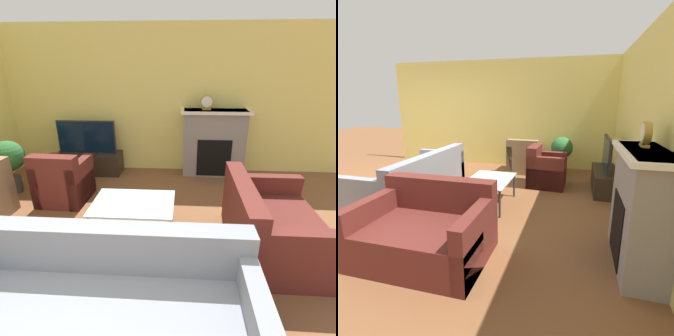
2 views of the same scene
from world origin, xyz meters
TOP-DOWN VIEW (x-y plane):
  - wall_back at (0.00, 4.42)m, footprint 8.11×0.06m
  - fireplace at (1.38, 4.19)m, footprint 1.26×0.45m
  - tv_stand at (-1.02, 4.09)m, footprint 1.25×0.44m
  - tv at (-1.02, 4.09)m, footprint 1.10×0.06m
  - couch_sectional at (0.24, 0.77)m, footprint 2.33×0.98m
  - couch_loveseat at (1.83, 1.98)m, footprint 0.99×1.38m
  - armchair_accent at (-1.02, 2.94)m, footprint 0.73×0.75m
  - coffee_table at (0.22, 2.17)m, footprint 1.00×0.71m
  - potted_plant at (-2.01, 3.20)m, footprint 0.50×0.50m
  - mantel_clock at (1.22, 4.19)m, footprint 0.23×0.07m

SIDE VIEW (x-z plane):
  - tv_stand at x=-1.02m, z-range 0.00..0.41m
  - couch_sectional at x=0.24m, z-range -0.13..0.69m
  - couch_loveseat at x=1.83m, z-range -0.12..0.70m
  - armchair_accent at x=-1.02m, z-range -0.10..0.72m
  - coffee_table at x=0.22m, z-range 0.18..0.62m
  - potted_plant at x=-2.01m, z-range 0.14..1.02m
  - fireplace at x=1.38m, z-range 0.03..1.27m
  - tv at x=-1.02m, z-range 0.41..1.04m
  - wall_back at x=0.00m, z-range 0.00..2.70m
  - mantel_clock at x=1.22m, z-range 1.25..1.51m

